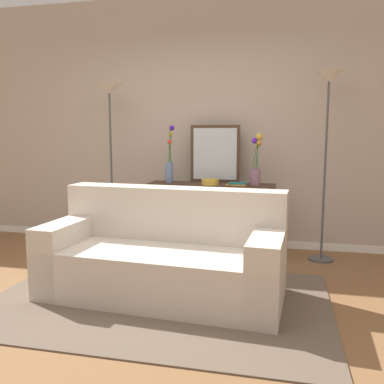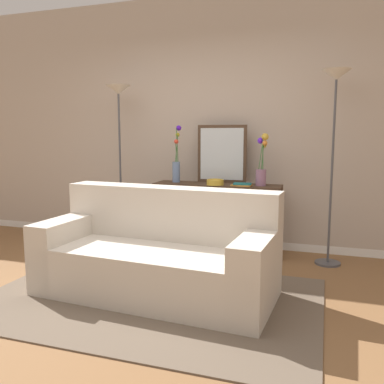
{
  "view_description": "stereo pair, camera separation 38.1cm",
  "coord_description": "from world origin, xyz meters",
  "px_view_note": "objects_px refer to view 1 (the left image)",
  "views": [
    {
      "loc": [
        1.04,
        -2.73,
        1.34
      ],
      "look_at": [
        0.19,
        1.07,
        0.79
      ],
      "focal_mm": 38.13,
      "sensor_mm": 36.0,
      "label": 1
    },
    {
      "loc": [
        1.41,
        -2.63,
        1.34
      ],
      "look_at": [
        0.19,
        1.07,
        0.79
      ],
      "focal_mm": 38.13,
      "sensor_mm": 36.0,
      "label": 2
    }
  ],
  "objects_px": {
    "book_stack": "(237,184)",
    "vase_tall_flowers": "(170,164)",
    "book_row_under_console": "(179,245)",
    "couch": "(165,258)",
    "floor_lamp_left": "(110,121)",
    "vase_short_flowers": "(256,165)",
    "wall_mirror": "(215,154)",
    "fruit_bowl": "(210,182)",
    "console_table": "(211,205)",
    "floor_lamp_right": "(327,114)"
  },
  "relations": [
    {
      "from": "floor_lamp_left",
      "to": "vase_short_flowers",
      "type": "xyz_separation_m",
      "value": [
        1.67,
        0.06,
        -0.49
      ]
    },
    {
      "from": "floor_lamp_left",
      "to": "console_table",
      "type": "bearing_deg",
      "value": 3.0
    },
    {
      "from": "vase_tall_flowers",
      "to": "fruit_bowl",
      "type": "relative_size",
      "value": 3.46
    },
    {
      "from": "book_stack",
      "to": "book_row_under_console",
      "type": "relative_size",
      "value": 0.54
    },
    {
      "from": "wall_mirror",
      "to": "vase_short_flowers",
      "type": "distance_m",
      "value": 0.51
    },
    {
      "from": "couch",
      "to": "book_row_under_console",
      "type": "bearing_deg",
      "value": 99.58
    },
    {
      "from": "vase_tall_flowers",
      "to": "vase_short_flowers",
      "type": "height_order",
      "value": "vase_tall_flowers"
    },
    {
      "from": "floor_lamp_left",
      "to": "vase_tall_flowers",
      "type": "height_order",
      "value": "floor_lamp_left"
    },
    {
      "from": "couch",
      "to": "floor_lamp_right",
      "type": "xyz_separation_m",
      "value": [
        1.37,
        1.27,
        1.23
      ]
    },
    {
      "from": "console_table",
      "to": "floor_lamp_left",
      "type": "xyz_separation_m",
      "value": [
        -1.17,
        -0.06,
        0.95
      ]
    },
    {
      "from": "floor_lamp_left",
      "to": "vase_tall_flowers",
      "type": "relative_size",
      "value": 2.92
    },
    {
      "from": "book_row_under_console",
      "to": "floor_lamp_right",
      "type": "bearing_deg",
      "value": -2.21
    },
    {
      "from": "vase_tall_flowers",
      "to": "book_row_under_console",
      "type": "height_order",
      "value": "vase_tall_flowers"
    },
    {
      "from": "wall_mirror",
      "to": "vase_short_flowers",
      "type": "xyz_separation_m",
      "value": [
        0.48,
        -0.15,
        -0.11
      ]
    },
    {
      "from": "console_table",
      "to": "fruit_bowl",
      "type": "bearing_deg",
      "value": -85.52
    },
    {
      "from": "book_row_under_console",
      "to": "console_table",
      "type": "bearing_deg",
      "value": 0.0
    },
    {
      "from": "floor_lamp_left",
      "to": "vase_short_flowers",
      "type": "height_order",
      "value": "floor_lamp_left"
    },
    {
      "from": "vase_short_flowers",
      "to": "book_row_under_console",
      "type": "bearing_deg",
      "value": 179.59
    },
    {
      "from": "vase_short_flowers",
      "to": "floor_lamp_right",
      "type": "bearing_deg",
      "value": -4.42
    },
    {
      "from": "couch",
      "to": "floor_lamp_right",
      "type": "relative_size",
      "value": 1.02
    },
    {
      "from": "floor_lamp_right",
      "to": "book_row_under_console",
      "type": "relative_size",
      "value": 4.76
    },
    {
      "from": "vase_tall_flowers",
      "to": "couch",
      "type": "bearing_deg",
      "value": -76.14
    },
    {
      "from": "vase_tall_flowers",
      "to": "floor_lamp_right",
      "type": "bearing_deg",
      "value": -2.7
    },
    {
      "from": "wall_mirror",
      "to": "vase_short_flowers",
      "type": "relative_size",
      "value": 1.17
    },
    {
      "from": "floor_lamp_right",
      "to": "book_row_under_console",
      "type": "bearing_deg",
      "value": 177.79
    },
    {
      "from": "book_stack",
      "to": "book_row_under_console",
      "type": "bearing_deg",
      "value": 171.21
    },
    {
      "from": "couch",
      "to": "book_stack",
      "type": "distance_m",
      "value": 1.4
    },
    {
      "from": "couch",
      "to": "console_table",
      "type": "distance_m",
      "value": 1.36
    },
    {
      "from": "console_table",
      "to": "book_row_under_console",
      "type": "distance_m",
      "value": 0.62
    },
    {
      "from": "console_table",
      "to": "vase_tall_flowers",
      "type": "height_order",
      "value": "vase_tall_flowers"
    },
    {
      "from": "console_table",
      "to": "book_row_under_console",
      "type": "height_order",
      "value": "console_table"
    },
    {
      "from": "book_row_under_console",
      "to": "fruit_bowl",
      "type": "bearing_deg",
      "value": -14.67
    },
    {
      "from": "floor_lamp_right",
      "to": "vase_tall_flowers",
      "type": "relative_size",
      "value": 3.02
    },
    {
      "from": "console_table",
      "to": "book_row_under_console",
      "type": "relative_size",
      "value": 3.46
    },
    {
      "from": "console_table",
      "to": "fruit_bowl",
      "type": "xyz_separation_m",
      "value": [
        0.01,
        -0.1,
        0.27
      ]
    },
    {
      "from": "vase_tall_flowers",
      "to": "book_row_under_console",
      "type": "xyz_separation_m",
      "value": [
        0.11,
        -0.02,
        -0.94
      ]
    },
    {
      "from": "vase_short_flowers",
      "to": "fruit_bowl",
      "type": "height_order",
      "value": "vase_short_flowers"
    },
    {
      "from": "wall_mirror",
      "to": "console_table",
      "type": "bearing_deg",
      "value": -97.85
    },
    {
      "from": "floor_lamp_left",
      "to": "vase_short_flowers",
      "type": "distance_m",
      "value": 1.75
    },
    {
      "from": "couch",
      "to": "wall_mirror",
      "type": "distance_m",
      "value": 1.68
    },
    {
      "from": "floor_lamp_right",
      "to": "vase_tall_flowers",
      "type": "xyz_separation_m",
      "value": [
        -1.7,
        0.08,
        -0.55
      ]
    },
    {
      "from": "vase_tall_flowers",
      "to": "wall_mirror",
      "type": "bearing_deg",
      "value": 13.39
    },
    {
      "from": "fruit_bowl",
      "to": "book_stack",
      "type": "relative_size",
      "value": 0.84
    },
    {
      "from": "couch",
      "to": "floor_lamp_left",
      "type": "distance_m",
      "value": 2.01
    },
    {
      "from": "couch",
      "to": "floor_lamp_right",
      "type": "distance_m",
      "value": 2.24
    },
    {
      "from": "couch",
      "to": "vase_tall_flowers",
      "type": "distance_m",
      "value": 1.55
    },
    {
      "from": "wall_mirror",
      "to": "book_stack",
      "type": "distance_m",
      "value": 0.49
    },
    {
      "from": "floor_lamp_left",
      "to": "vase_short_flowers",
      "type": "relative_size",
      "value": 3.38
    },
    {
      "from": "book_stack",
      "to": "vase_tall_flowers",
      "type": "bearing_deg",
      "value": 171.08
    },
    {
      "from": "wall_mirror",
      "to": "book_row_under_console",
      "type": "height_order",
      "value": "wall_mirror"
    }
  ]
}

